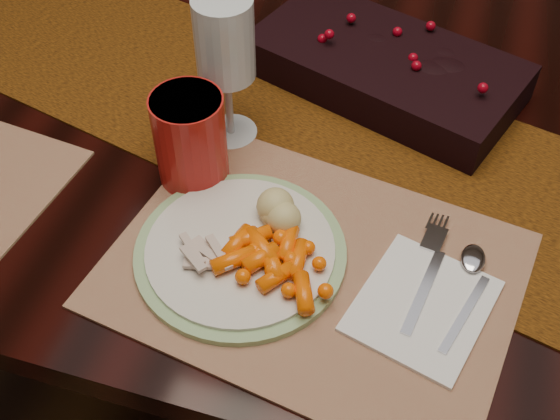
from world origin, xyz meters
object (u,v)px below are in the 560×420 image
(dinner_plate, at_px, (240,251))
(wine_glass, at_px, (227,72))
(baby_carrots, at_px, (270,266))
(red_cup, at_px, (190,139))
(centerpiece, at_px, (386,63))
(placemat_main, at_px, (312,270))
(dining_table, at_px, (336,262))
(mashed_potatoes, at_px, (273,215))
(turkey_shreds, at_px, (206,253))
(napkin, at_px, (422,306))

(dinner_plate, xyz_separation_m, wine_glass, (-0.08, 0.20, 0.09))
(baby_carrots, xyz_separation_m, red_cup, (-0.14, 0.13, 0.03))
(centerpiece, distance_m, baby_carrots, 0.38)
(placemat_main, height_order, red_cup, red_cup)
(centerpiece, bearing_deg, baby_carrots, -97.83)
(dining_table, bearing_deg, mashed_potatoes, -96.73)
(dinner_plate, relative_size, baby_carrots, 2.05)
(mashed_potatoes, distance_m, turkey_shreds, 0.09)
(dining_table, bearing_deg, red_cup, -128.09)
(dining_table, distance_m, placemat_main, 0.48)
(mashed_potatoes, bearing_deg, centerpiece, 78.23)
(dining_table, distance_m, wine_glass, 0.51)
(napkin, bearing_deg, dinner_plate, -167.90)
(dinner_plate, bearing_deg, baby_carrots, -29.19)
(dinner_plate, bearing_deg, wine_glass, 112.47)
(mashed_potatoes, distance_m, wine_glass, 0.20)
(dining_table, height_order, wine_glass, wine_glass)
(placemat_main, relative_size, napkin, 2.95)
(baby_carrots, relative_size, red_cup, 0.98)
(mashed_potatoes, xyz_separation_m, turkey_shreds, (-0.06, -0.06, -0.02))
(centerpiece, bearing_deg, red_cup, -127.66)
(dinner_plate, distance_m, wine_glass, 0.23)
(baby_carrots, relative_size, wine_glass, 0.58)
(turkey_shreds, relative_size, wine_glass, 0.34)
(baby_carrots, distance_m, napkin, 0.17)
(dinner_plate, xyz_separation_m, red_cup, (-0.10, 0.11, 0.05))
(placemat_main, xyz_separation_m, dinner_plate, (-0.08, -0.00, 0.01))
(centerpiece, bearing_deg, dining_table, -125.81)
(placemat_main, height_order, napkin, napkin)
(napkin, bearing_deg, placemat_main, -171.92)
(dining_table, xyz_separation_m, dinner_plate, (-0.06, -0.31, 0.39))
(dining_table, distance_m, baby_carrots, 0.52)
(napkin, relative_size, wine_glass, 0.74)
(mashed_potatoes, bearing_deg, napkin, -14.36)
(baby_carrots, bearing_deg, wine_glass, 119.41)
(placemat_main, xyz_separation_m, mashed_potatoes, (-0.06, 0.03, 0.04))
(dining_table, xyz_separation_m, placemat_main, (0.02, -0.30, 0.38))
(centerpiece, height_order, red_cup, red_cup)
(placemat_main, relative_size, mashed_potatoes, 5.08)
(red_cup, bearing_deg, turkey_shreds, -63.13)
(baby_carrots, distance_m, turkey_shreds, 0.07)
(centerpiece, xyz_separation_m, wine_glass, (-0.18, -0.16, 0.06))
(dinner_plate, bearing_deg, napkin, -3.11)
(dining_table, height_order, red_cup, red_cup)
(napkin, height_order, wine_glass, wine_glass)
(placemat_main, relative_size, dinner_plate, 1.84)
(centerpiece, xyz_separation_m, dinner_plate, (-0.10, -0.36, -0.03))
(placemat_main, relative_size, baby_carrots, 3.78)
(red_cup, bearing_deg, dinner_plate, -47.36)
(mashed_potatoes, xyz_separation_m, napkin, (0.18, -0.05, -0.04))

